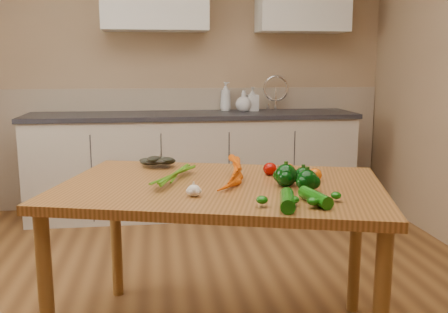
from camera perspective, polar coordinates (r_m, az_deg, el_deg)
room at (r=2.32m, az=-5.06°, el=8.71°), size 4.04×5.04×2.64m
counter_run at (r=4.43m, az=-3.41°, el=-0.71°), size 2.84×0.64×1.14m
table at (r=2.30m, az=-0.40°, el=-5.24°), size 1.66×1.30×0.78m
soap_bottle_a at (r=4.56m, az=0.18°, el=6.88°), size 0.14×0.14×0.26m
soap_bottle_b at (r=4.54m, az=3.26°, el=6.58°), size 0.11×0.11×0.22m
soap_bottle_c at (r=4.50m, az=2.27°, el=6.36°), size 0.18×0.18×0.19m
carrot_bunch at (r=2.31m, az=-1.09°, el=-2.06°), size 0.32×0.27×0.07m
leafy_greens at (r=2.66m, az=-7.55°, el=-0.12°), size 0.21×0.19×0.10m
garlic_bulb at (r=2.07m, az=-3.48°, el=-3.91°), size 0.06×0.06×0.05m
pepper_a at (r=2.24m, az=7.08°, el=-2.15°), size 0.10×0.10×0.10m
pepper_b at (r=2.29m, az=9.03°, el=-2.21°), size 0.08×0.08×0.08m
pepper_c at (r=2.17m, az=9.49°, el=-2.74°), size 0.09×0.09×0.09m
tomato_a at (r=2.46m, az=5.28°, el=-1.41°), size 0.07×0.07×0.06m
tomato_b at (r=2.45m, az=7.32°, el=-1.53°), size 0.07×0.07×0.06m
tomato_c at (r=2.37m, az=10.36°, el=-2.06°), size 0.07×0.07×0.06m
zucchini_a at (r=1.98m, az=10.40°, el=-4.63°), size 0.09×0.19×0.05m
zucchini_b at (r=1.92m, az=7.25°, el=-5.01°), size 0.10×0.20×0.06m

